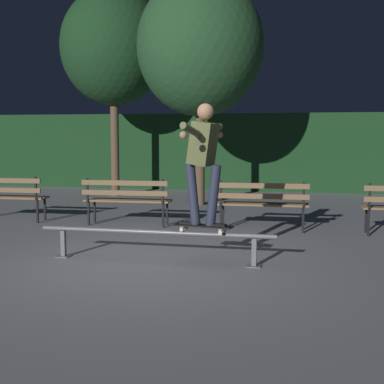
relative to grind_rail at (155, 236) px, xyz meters
name	(u,v)px	position (x,y,z in m)	size (l,w,h in m)	color
ground_plane	(150,265)	(0.00, -0.22, -0.34)	(90.00, 90.00, 0.00)	gray
hedge_backdrop	(246,152)	(0.00, 9.68, 0.79)	(24.00, 1.20, 2.26)	#193D1E
grind_rail	(155,236)	(0.00, 0.00, 0.00)	(3.20, 0.18, 0.42)	slate
skateboard	(203,226)	(0.65, 0.00, 0.16)	(0.80, 0.32, 0.09)	black
skateboarder	(203,154)	(0.65, 0.00, 1.10)	(0.63, 1.39, 1.56)	black
park_bench_leftmost	(5,193)	(-3.77, 2.61, 0.20)	(1.62, 0.48, 0.88)	black
park_bench_left_center	(126,197)	(-1.30, 2.61, 0.20)	(1.62, 0.48, 0.88)	black
park_bench_right_center	(262,200)	(1.16, 2.61, 0.20)	(1.62, 0.48, 0.88)	black
tree_far_left	(113,47)	(-3.20, 7.14, 3.59)	(2.78, 2.78, 5.47)	brown
tree_behind_benches	(200,47)	(-0.60, 5.80, 3.33)	(2.91, 2.91, 5.27)	brown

